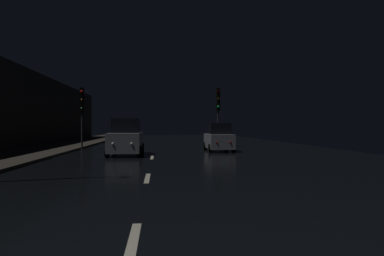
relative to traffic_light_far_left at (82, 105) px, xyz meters
The scene contains 7 objects.
ground 6.30m from the traffic_light_far_left, ahead, with size 27.69×84.00×0.02m, color black.
sidewalk_left 3.98m from the traffic_light_far_left, behind, with size 4.40×84.00×0.15m, color #38332B.
lane_centerline 15.93m from the traffic_light_far_left, 69.95° to the right, with size 0.16×16.55×0.01m.
traffic_light_far_left is the anchor object (origin of this frame).
traffic_light_far_right 10.99m from the traffic_light_far_left, 13.41° to the left, with size 0.31×0.46×4.95m.
car_approaching_headlights 6.94m from the traffic_light_far_left, 55.10° to the right, with size 2.01×4.36×2.20m.
car_parked_right_far 10.49m from the traffic_light_far_left, 14.32° to the right, with size 1.78×3.87×1.95m.
Camera 1 is at (0.40, -2.27, 1.76)m, focal length 33.02 mm.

